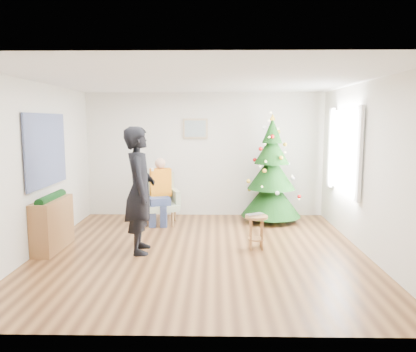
{
  "coord_description": "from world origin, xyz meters",
  "views": [
    {
      "loc": [
        0.22,
        -6.06,
        2.0
      ],
      "look_at": [
        0.1,
        0.6,
        1.1
      ],
      "focal_mm": 35.0,
      "sensor_mm": 36.0,
      "label": 1
    }
  ],
  "objects_px": {
    "stool": "(256,232)",
    "console": "(52,224)",
    "standing_man": "(140,190)",
    "christmas_tree": "(271,174)",
    "armchair": "(159,205)"
  },
  "relations": [
    {
      "from": "christmas_tree",
      "to": "armchair",
      "type": "height_order",
      "value": "christmas_tree"
    },
    {
      "from": "armchair",
      "to": "standing_man",
      "type": "relative_size",
      "value": 0.51
    },
    {
      "from": "console",
      "to": "standing_man",
      "type": "bearing_deg",
      "value": -2.53
    },
    {
      "from": "stool",
      "to": "console",
      "type": "xyz_separation_m",
      "value": [
        -3.2,
        -0.08,
        0.13
      ]
    },
    {
      "from": "standing_man",
      "to": "console",
      "type": "relative_size",
      "value": 1.93
    },
    {
      "from": "stool",
      "to": "standing_man",
      "type": "bearing_deg",
      "value": -174.43
    },
    {
      "from": "standing_man",
      "to": "console",
      "type": "distance_m",
      "value": 1.52
    },
    {
      "from": "christmas_tree",
      "to": "standing_man",
      "type": "relative_size",
      "value": 1.12
    },
    {
      "from": "armchair",
      "to": "standing_man",
      "type": "bearing_deg",
      "value": -109.27
    },
    {
      "from": "standing_man",
      "to": "stool",
      "type": "bearing_deg",
      "value": -91.65
    },
    {
      "from": "christmas_tree",
      "to": "armchair",
      "type": "relative_size",
      "value": 2.19
    },
    {
      "from": "stool",
      "to": "console",
      "type": "relative_size",
      "value": 0.53
    },
    {
      "from": "stool",
      "to": "console",
      "type": "distance_m",
      "value": 3.2
    },
    {
      "from": "stool",
      "to": "console",
      "type": "height_order",
      "value": "console"
    },
    {
      "from": "console",
      "to": "armchair",
      "type": "bearing_deg",
      "value": 50.92
    }
  ]
}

